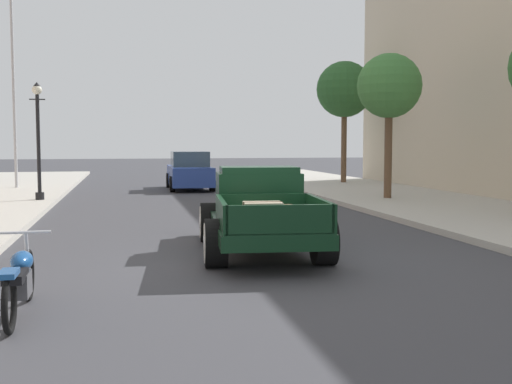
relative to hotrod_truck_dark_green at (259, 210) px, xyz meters
name	(u,v)px	position (x,y,z in m)	size (l,w,h in m)	color
ground_plane	(262,263)	(-0.21, -1.28, -0.75)	(140.00, 140.00, 0.00)	#3D3D42
hotrod_truck_dark_green	(259,210)	(0.00, 0.00, 0.00)	(2.48, 5.04, 1.58)	black
motorcycle_parked	(20,279)	(-3.70, -3.89, -0.31)	(0.62, 2.12, 0.93)	black
car_background_blue	(190,172)	(0.27, 15.50, 0.01)	(1.92, 4.33, 1.65)	#284293
street_lamp_far	(38,132)	(-5.24, 10.11, 1.63)	(0.50, 0.32, 3.85)	black
flagpole	(18,52)	(-6.71, 16.22, 5.02)	(1.74, 0.16, 9.16)	#B2B2B7
street_tree_second	(389,87)	(6.29, 8.37, 3.14)	(2.18, 2.18, 4.88)	brown
street_tree_third	(344,90)	(7.71, 16.68, 3.74)	(2.63, 2.63, 5.69)	brown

